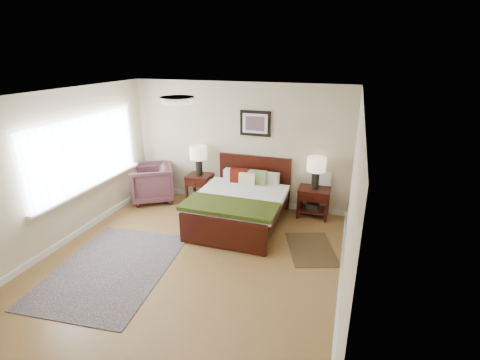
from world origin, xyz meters
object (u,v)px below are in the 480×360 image
(lamp_left, at_px, (198,155))
(rug_persian, at_px, (113,268))
(bed, at_px, (241,200))
(nightstand_right, at_px, (314,199))
(lamp_right, at_px, (316,167))
(nightstand_left, at_px, (199,181))
(armchair, at_px, (152,183))

(lamp_left, height_order, rug_persian, lamp_left)
(bed, distance_m, nightstand_right, 1.44)
(lamp_left, xyz_separation_m, lamp_right, (2.40, 0.00, -0.01))
(nightstand_left, xyz_separation_m, lamp_right, (2.40, 0.02, 0.54))
(lamp_right, bearing_deg, lamp_left, 180.00)
(bed, xyz_separation_m, lamp_right, (1.25, 0.72, 0.53))
(nightstand_left, bearing_deg, bed, -31.45)
(lamp_left, bearing_deg, lamp_right, 0.00)
(armchair, bearing_deg, lamp_right, 62.93)
(nightstand_left, height_order, nightstand_right, nightstand_left)
(lamp_left, bearing_deg, rug_persian, -94.62)
(bed, height_order, armchair, bed)
(nightstand_right, bearing_deg, rug_persian, -134.28)
(bed, relative_size, lamp_left, 3.18)
(bed, bearing_deg, armchair, 168.07)
(bed, distance_m, lamp_left, 1.46)
(nightstand_right, distance_m, lamp_right, 0.66)
(bed, xyz_separation_m, rug_persian, (-1.37, -1.98, -0.48))
(lamp_right, xyz_separation_m, rug_persian, (-2.62, -2.70, -1.01))
(bed, relative_size, armchair, 2.24)
(lamp_left, bearing_deg, nightstand_left, -90.00)
(nightstand_right, height_order, rug_persian, nightstand_right)
(lamp_right, relative_size, armchair, 0.70)
(armchair, bearing_deg, rug_persian, -13.78)
(bed, height_order, rug_persian, bed)
(bed, height_order, lamp_right, lamp_right)
(nightstand_right, bearing_deg, nightstand_left, -179.83)
(lamp_right, height_order, armchair, lamp_right)
(nightstand_left, bearing_deg, nightstand_right, 0.17)
(lamp_left, bearing_deg, bed, -32.20)
(lamp_right, distance_m, rug_persian, 3.89)
(nightstand_right, relative_size, armchair, 0.68)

